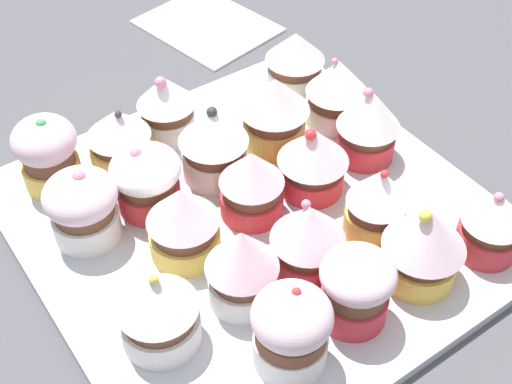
# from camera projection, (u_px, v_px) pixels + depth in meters

# --- Properties ---
(ground_plane) EXTENTS (1.80, 1.80, 0.03)m
(ground_plane) POSITION_uv_depth(u_px,v_px,m) (256.00, 236.00, 0.64)
(ground_plane) COLOR #4C4C51
(baking_tray) EXTENTS (0.39, 0.39, 0.01)m
(baking_tray) POSITION_uv_depth(u_px,v_px,m) (256.00, 220.00, 0.63)
(baking_tray) COLOR silver
(baking_tray) RESTS_ON ground_plane
(cupcake_0) EXTENTS (0.06, 0.06, 0.08)m
(cupcake_0) POSITION_uv_depth(u_px,v_px,m) (47.00, 152.00, 0.63)
(cupcake_0) COLOR #EFC651
(cupcake_0) RESTS_ON baking_tray
(cupcake_1) EXTENTS (0.06, 0.06, 0.07)m
(cupcake_1) POSITION_uv_depth(u_px,v_px,m) (83.00, 206.00, 0.58)
(cupcake_1) COLOR white
(cupcake_1) RESTS_ON baking_tray
(cupcake_2) EXTENTS (0.06, 0.06, 0.08)m
(cupcake_2) POSITION_uv_depth(u_px,v_px,m) (158.00, 308.00, 0.51)
(cupcake_2) COLOR white
(cupcake_2) RESTS_ON baking_tray
(cupcake_3) EXTENTS (0.06, 0.06, 0.07)m
(cupcake_3) POSITION_uv_depth(u_px,v_px,m) (119.00, 138.00, 0.65)
(cupcake_3) COLOR #EFC651
(cupcake_3) RESTS_ON baking_tray
(cupcake_4) EXTENTS (0.06, 0.06, 0.07)m
(cupcake_4) POSITION_uv_depth(u_px,v_px,m) (147.00, 179.00, 0.61)
(cupcake_4) COLOR #D1333D
(cupcake_4) RESTS_ON baking_tray
(cupcake_5) EXTENTS (0.06, 0.06, 0.07)m
(cupcake_5) POSITION_uv_depth(u_px,v_px,m) (182.00, 221.00, 0.57)
(cupcake_5) COLOR #EFC651
(cupcake_5) RESTS_ON baking_tray
(cupcake_6) EXTENTS (0.06, 0.06, 0.08)m
(cupcake_6) POSITION_uv_depth(u_px,v_px,m) (242.00, 266.00, 0.53)
(cupcake_6) COLOR white
(cupcake_6) RESTS_ON baking_tray
(cupcake_7) EXTENTS (0.06, 0.06, 0.08)m
(cupcake_7) POSITION_uv_depth(u_px,v_px,m) (291.00, 329.00, 0.49)
(cupcake_7) COLOR white
(cupcake_7) RESTS_ON baking_tray
(cupcake_8) EXTENTS (0.06, 0.06, 0.07)m
(cupcake_8) POSITION_uv_depth(u_px,v_px,m) (166.00, 105.00, 0.68)
(cupcake_8) COLOR white
(cupcake_8) RESTS_ON baking_tray
(cupcake_9) EXTENTS (0.07, 0.07, 0.08)m
(cupcake_9) POSITION_uv_depth(u_px,v_px,m) (217.00, 141.00, 0.64)
(cupcake_9) COLOR white
(cupcake_9) RESTS_ON baking_tray
(cupcake_10) EXTENTS (0.06, 0.06, 0.07)m
(cupcake_10) POSITION_uv_depth(u_px,v_px,m) (254.00, 182.00, 0.60)
(cupcake_10) COLOR #D1333D
(cupcake_10) RESTS_ON baking_tray
(cupcake_11) EXTENTS (0.06, 0.06, 0.08)m
(cupcake_11) POSITION_uv_depth(u_px,v_px,m) (304.00, 239.00, 0.55)
(cupcake_11) COLOR #D1333D
(cupcake_11) RESTS_ON baking_tray
(cupcake_12) EXTENTS (0.06, 0.06, 0.07)m
(cupcake_12) POSITION_uv_depth(u_px,v_px,m) (359.00, 285.00, 0.52)
(cupcake_12) COLOR #D1333D
(cupcake_12) RESTS_ON baking_tray
(cupcake_13) EXTENTS (0.07, 0.07, 0.08)m
(cupcake_13) POSITION_uv_depth(u_px,v_px,m) (274.00, 110.00, 0.67)
(cupcake_13) COLOR #EFC651
(cupcake_13) RESTS_ON baking_tray
(cupcake_14) EXTENTS (0.07, 0.07, 0.07)m
(cupcake_14) POSITION_uv_depth(u_px,v_px,m) (313.00, 159.00, 0.62)
(cupcake_14) COLOR #D1333D
(cupcake_14) RESTS_ON baking_tray
(cupcake_15) EXTENTS (0.05, 0.05, 0.08)m
(cupcake_15) POSITION_uv_depth(u_px,v_px,m) (377.00, 202.00, 0.58)
(cupcake_15) COLOR #EFC651
(cupcake_15) RESTS_ON baking_tray
(cupcake_16) EXTENTS (0.07, 0.07, 0.08)m
(cupcake_16) POSITION_uv_depth(u_px,v_px,m) (424.00, 244.00, 0.55)
(cupcake_16) COLOR #EFC651
(cupcake_16) RESTS_ON baking_tray
(cupcake_17) EXTENTS (0.06, 0.06, 0.07)m
(cupcake_17) POSITION_uv_depth(u_px,v_px,m) (295.00, 60.00, 0.74)
(cupcake_17) COLOR white
(cupcake_17) RESTS_ON baking_tray
(cupcake_18) EXTENTS (0.06, 0.06, 0.07)m
(cupcake_18) POSITION_uv_depth(u_px,v_px,m) (337.00, 91.00, 0.70)
(cupcake_18) COLOR white
(cupcake_18) RESTS_ON baking_tray
(cupcake_19) EXTENTS (0.06, 0.06, 0.08)m
(cupcake_19) POSITION_uv_depth(u_px,v_px,m) (369.00, 123.00, 0.65)
(cupcake_19) COLOR #D1333D
(cupcake_19) RESTS_ON baking_tray
(cupcake_20) EXTENTS (0.05, 0.05, 0.07)m
(cupcake_20) POSITION_uv_depth(u_px,v_px,m) (493.00, 224.00, 0.57)
(cupcake_20) COLOR #D1333D
(cupcake_20) RESTS_ON baking_tray
(napkin) EXTENTS (0.18, 0.15, 0.01)m
(napkin) POSITION_uv_depth(u_px,v_px,m) (207.00, 25.00, 0.87)
(napkin) COLOR white
(napkin) RESTS_ON ground_plane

